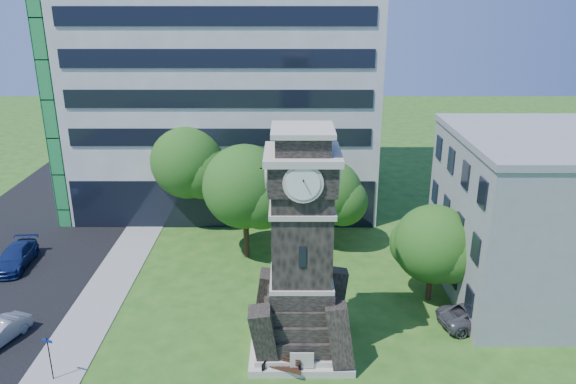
{
  "coord_description": "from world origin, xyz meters",
  "views": [
    {
      "loc": [
        2.34,
        -24.0,
        18.29
      ],
      "look_at": [
        2.29,
        6.96,
        7.2
      ],
      "focal_mm": 35.0,
      "sensor_mm": 36.0,
      "label": 1
    }
  ],
  "objects_px": {
    "clock_tower": "(302,260)",
    "car_east_lot": "(479,315)",
    "car_street_north": "(15,257)",
    "street_sign": "(49,354)",
    "car_street_mid": "(0,333)",
    "park_bench": "(283,366)"
  },
  "relations": [
    {
      "from": "clock_tower",
      "to": "car_east_lot",
      "type": "distance_m",
      "value": 11.54
    },
    {
      "from": "car_street_north",
      "to": "street_sign",
      "type": "relative_size",
      "value": 2.03
    },
    {
      "from": "car_street_mid",
      "to": "street_sign",
      "type": "height_order",
      "value": "street_sign"
    },
    {
      "from": "car_street_north",
      "to": "car_east_lot",
      "type": "distance_m",
      "value": 31.14
    },
    {
      "from": "car_street_north",
      "to": "park_bench",
      "type": "xyz_separation_m",
      "value": [
        18.92,
        -11.87,
        -0.18
      ]
    },
    {
      "from": "car_east_lot",
      "to": "street_sign",
      "type": "height_order",
      "value": "street_sign"
    },
    {
      "from": "park_bench",
      "to": "street_sign",
      "type": "distance_m",
      "value": 11.51
    },
    {
      "from": "car_east_lot",
      "to": "street_sign",
      "type": "distance_m",
      "value": 23.33
    },
    {
      "from": "clock_tower",
      "to": "car_street_mid",
      "type": "relative_size",
      "value": 3.35
    },
    {
      "from": "clock_tower",
      "to": "car_east_lot",
      "type": "height_order",
      "value": "clock_tower"
    },
    {
      "from": "car_street_north",
      "to": "car_east_lot",
      "type": "height_order",
      "value": "car_street_north"
    },
    {
      "from": "clock_tower",
      "to": "park_bench",
      "type": "height_order",
      "value": "clock_tower"
    },
    {
      "from": "car_street_north",
      "to": "street_sign",
      "type": "xyz_separation_m",
      "value": [
        7.46,
        -12.29,
        0.8
      ]
    },
    {
      "from": "car_street_mid",
      "to": "park_bench",
      "type": "distance_m",
      "value": 15.86
    },
    {
      "from": "street_sign",
      "to": "car_street_north",
      "type": "bearing_deg",
      "value": 141.09
    },
    {
      "from": "car_street_mid",
      "to": "car_east_lot",
      "type": "height_order",
      "value": "car_east_lot"
    },
    {
      "from": "car_street_north",
      "to": "street_sign",
      "type": "distance_m",
      "value": 14.4
    },
    {
      "from": "park_bench",
      "to": "street_sign",
      "type": "height_order",
      "value": "street_sign"
    },
    {
      "from": "car_east_lot",
      "to": "park_bench",
      "type": "distance_m",
      "value": 12.19
    },
    {
      "from": "clock_tower",
      "to": "street_sign",
      "type": "relative_size",
      "value": 5.05
    },
    {
      "from": "car_street_north",
      "to": "car_east_lot",
      "type": "bearing_deg",
      "value": -17.54
    },
    {
      "from": "car_east_lot",
      "to": "park_bench",
      "type": "xyz_separation_m",
      "value": [
        -11.33,
        -4.48,
        -0.13
      ]
    }
  ]
}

